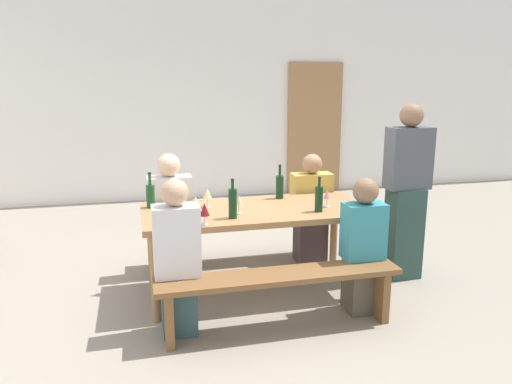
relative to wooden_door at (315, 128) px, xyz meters
name	(u,v)px	position (x,y,z in m)	size (l,w,h in m)	color
ground_plane	(256,290)	(-1.88, -3.63, -1.05)	(24.00, 24.00, 0.00)	gray
back_wall	(198,95)	(-1.88, 0.14, 0.55)	(14.00, 0.20, 3.20)	white
wooden_door	(315,128)	(0.00, 0.00, 0.00)	(0.90, 0.06, 2.10)	#9E7247
tasting_table	(256,218)	(-1.88, -3.63, -0.38)	(1.93, 0.86, 0.75)	#9E7247
bench_near	(280,286)	(-1.88, -4.36, -0.70)	(1.83, 0.30, 0.45)	brown
bench_far	(239,229)	(-1.88, -2.90, -0.70)	(1.83, 0.30, 0.45)	brown
wine_bottle_0	(319,198)	(-1.39, -3.83, -0.19)	(0.07, 0.07, 0.30)	#143319
wine_bottle_1	(151,195)	(-2.76, -3.36, -0.19)	(0.07, 0.07, 0.31)	#194723
wine_bottle_2	(233,203)	(-2.13, -3.86, -0.17)	(0.07, 0.07, 0.32)	#143319
wine_bottle_3	(280,186)	(-1.57, -3.31, -0.18)	(0.07, 0.07, 0.32)	#143319
wine_glass_0	(327,195)	(-1.26, -3.71, -0.19)	(0.06, 0.06, 0.16)	silver
wine_glass_1	(204,210)	(-2.38, -3.99, -0.18)	(0.08, 0.08, 0.17)	silver
wine_glass_2	(207,193)	(-2.28, -3.47, -0.18)	(0.08, 0.08, 0.17)	silver
wine_glass_3	(239,200)	(-2.06, -3.74, -0.18)	(0.07, 0.07, 0.16)	silver
wine_glass_4	(195,201)	(-2.40, -3.65, -0.19)	(0.07, 0.07, 0.15)	silver
seated_guest_near_0	(177,261)	(-2.61, -4.21, -0.49)	(0.33, 0.24, 1.16)	#35565A
seated_guest_near_1	(363,248)	(-1.15, -4.21, -0.52)	(0.32, 0.24, 1.10)	brown
seated_guest_far_0	(171,218)	(-2.57, -3.05, -0.49)	(0.40, 0.24, 1.17)	#333941
seated_guest_far_1	(311,212)	(-1.16, -3.05, -0.52)	(0.40, 0.24, 1.12)	#49383D
standing_host	(406,195)	(-0.46, -3.64, -0.26)	(0.40, 0.24, 1.63)	#2A4641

